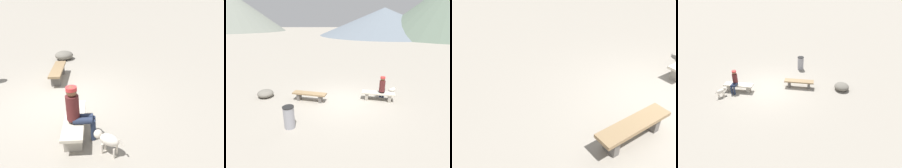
% 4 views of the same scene
% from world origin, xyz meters
% --- Properties ---
extents(ground, '(210.00, 210.00, 0.06)m').
position_xyz_m(ground, '(0.00, 0.00, -0.03)').
color(ground, gray).
extents(bench_left, '(1.77, 0.81, 0.44)m').
position_xyz_m(bench_left, '(-1.75, 0.04, 0.32)').
color(bench_left, '#605B56').
rests_on(bench_left, ground).
extents(bench_right, '(1.72, 0.84, 0.43)m').
position_xyz_m(bench_right, '(1.76, 0.08, 0.30)').
color(bench_right, gray).
rests_on(bench_right, ground).
extents(seated_person, '(0.42, 0.63, 1.29)m').
position_xyz_m(seated_person, '(1.95, 0.13, 0.73)').
color(seated_person, '#511E1E').
rests_on(seated_person, ground).
extents(dog, '(0.54, 0.51, 0.50)m').
position_xyz_m(dog, '(2.65, 0.59, 0.35)').
color(dog, beige).
rests_on(dog, ground).
extents(boulder, '(1.06, 1.08, 0.40)m').
position_xyz_m(boulder, '(-4.20, 0.55, 0.20)').
color(boulder, '#6B665B').
rests_on(boulder, ground).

